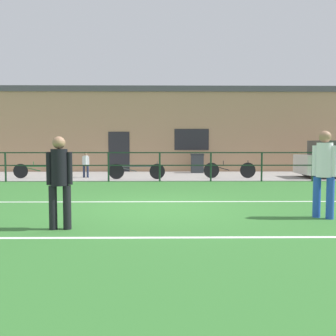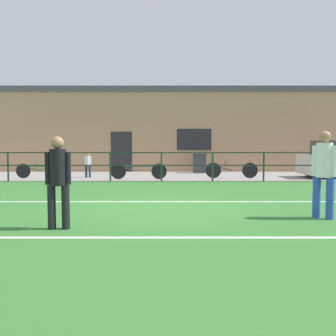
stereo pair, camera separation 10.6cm
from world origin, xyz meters
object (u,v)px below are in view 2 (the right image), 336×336
object	(u,v)px
bicycle_parked_0	(231,170)
trash_bin_0	(199,163)
spectator_child	(87,163)
bicycle_parked_2	(42,171)
player_goalkeeper	(57,177)
bicycle_parked_1	(138,171)
player_striker	(323,169)

from	to	relation	value
bicycle_parked_0	trash_bin_0	xyz separation A→B (m)	(-1.11, 2.92, 0.14)
spectator_child	bicycle_parked_2	bearing A→B (deg)	14.36
player_goalkeeper	bicycle_parked_0	distance (m)	10.40
player_goalkeeper	trash_bin_0	distance (m)	12.73
bicycle_parked_0	bicycle_parked_1	world-z (taller)	bicycle_parked_0
player_striker	spectator_child	xyz separation A→B (m)	(-6.51, 8.75, -0.34)
player_striker	trash_bin_0	distance (m)	11.44
trash_bin_0	player_goalkeeper	bearing A→B (deg)	-105.79
trash_bin_0	spectator_child	bearing A→B (deg)	-152.80
player_goalkeeper	trash_bin_0	size ratio (longest dim) A/B	1.66
bicycle_parked_1	bicycle_parked_0	bearing A→B (deg)	6.41
trash_bin_0	bicycle_parked_2	bearing A→B (deg)	-157.04
bicycle_parked_0	bicycle_parked_1	bearing A→B (deg)	-173.59
bicycle_parked_1	bicycle_parked_2	distance (m)	4.11
bicycle_parked_0	bicycle_parked_2	world-z (taller)	bicycle_parked_0
bicycle_parked_2	trash_bin_0	distance (m)	7.48
bicycle_parked_0	bicycle_parked_1	distance (m)	3.93
player_goalkeeper	bicycle_parked_0	bearing A→B (deg)	59.44
bicycle_parked_0	bicycle_parked_1	xyz separation A→B (m)	(-3.91, -0.44, -0.01)
spectator_child	trash_bin_0	distance (m)	5.67
spectator_child	bicycle_parked_0	bearing A→B (deg)	-178.65
bicycle_parked_0	trash_bin_0	size ratio (longest dim) A/B	2.29
bicycle_parked_1	trash_bin_0	world-z (taller)	trash_bin_0
spectator_child	bicycle_parked_0	size ratio (longest dim) A/B	0.50
player_striker	bicycle_parked_0	size ratio (longest dim) A/B	0.78
player_striker	bicycle_parked_1	xyz separation A→B (m)	(-4.26, 7.98, -0.62)
player_striker	bicycle_parked_1	bearing A→B (deg)	-21.81
player_goalkeeper	player_striker	size ratio (longest dim) A/B	0.93
player_striker	bicycle_parked_1	world-z (taller)	player_striker
player_striker	spectator_child	distance (m)	10.91
bicycle_parked_1	trash_bin_0	size ratio (longest dim) A/B	2.41
spectator_child	trash_bin_0	world-z (taller)	spectator_child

